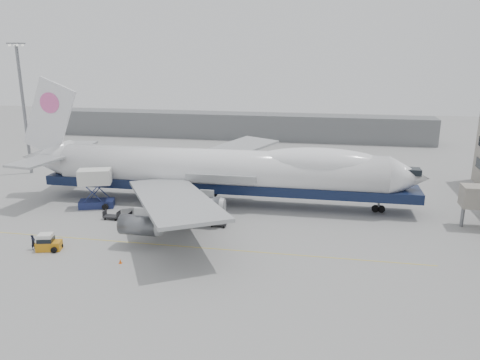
% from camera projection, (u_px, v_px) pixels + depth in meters
% --- Properties ---
extents(ground, '(260.00, 260.00, 0.00)m').
position_uv_depth(ground, '(201.00, 230.00, 64.96)').
color(ground, gray).
rests_on(ground, ground).
extents(apron_line, '(60.00, 0.15, 0.01)m').
position_uv_depth(apron_line, '(188.00, 247.00, 59.28)').
color(apron_line, gold).
rests_on(apron_line, ground).
extents(hangar, '(110.00, 8.00, 7.00)m').
position_uv_depth(hangar, '(231.00, 126.00, 132.09)').
color(hangar, slate).
rests_on(hangar, ground).
extents(floodlight_mast, '(2.40, 2.40, 25.43)m').
position_uv_depth(floodlight_mast, '(23.00, 102.00, 91.25)').
color(floodlight_mast, slate).
rests_on(floodlight_mast, ground).
extents(airliner, '(67.00, 55.30, 19.98)m').
position_uv_depth(airliner, '(223.00, 170.00, 74.71)').
color(airliner, white).
rests_on(airliner, ground).
extents(catering_truck, '(5.85, 4.80, 6.17)m').
position_uv_depth(catering_truck, '(95.00, 186.00, 73.37)').
color(catering_truck, navy).
rests_on(catering_truck, ground).
extents(baggage_tug, '(3.22, 2.22, 2.15)m').
position_uv_depth(baggage_tug, '(48.00, 243.00, 58.08)').
color(baggage_tug, '#C47C12').
rests_on(baggage_tug, ground).
extents(ground_worker, '(0.51, 0.74, 1.95)m').
position_uv_depth(ground_worker, '(33.00, 242.00, 58.24)').
color(ground_worker, black).
rests_on(ground_worker, ground).
extents(traffic_cone, '(0.37, 0.37, 0.54)m').
position_uv_depth(traffic_cone, '(120.00, 261.00, 54.61)').
color(traffic_cone, '#DB530B').
rests_on(traffic_cone, ground).
extents(dolly_0, '(2.30, 1.35, 1.30)m').
position_uv_depth(dolly_0, '(112.00, 216.00, 68.87)').
color(dolly_0, '#2D2D30').
rests_on(dolly_0, ground).
extents(dolly_1, '(2.30, 1.35, 1.30)m').
position_uv_depth(dolly_1, '(138.00, 217.00, 68.16)').
color(dolly_1, '#2D2D30').
rests_on(dolly_1, ground).
extents(dolly_2, '(2.30, 1.35, 1.30)m').
position_uv_depth(dolly_2, '(164.00, 219.00, 67.45)').
color(dolly_2, '#2D2D30').
rests_on(dolly_2, ground).
extents(dolly_3, '(2.30, 1.35, 1.30)m').
position_uv_depth(dolly_3, '(191.00, 221.00, 66.74)').
color(dolly_3, '#2D2D30').
rests_on(dolly_3, ground).
extents(dolly_4, '(2.30, 1.35, 1.30)m').
position_uv_depth(dolly_4, '(219.00, 223.00, 66.03)').
color(dolly_4, '#2D2D30').
rests_on(dolly_4, ground).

